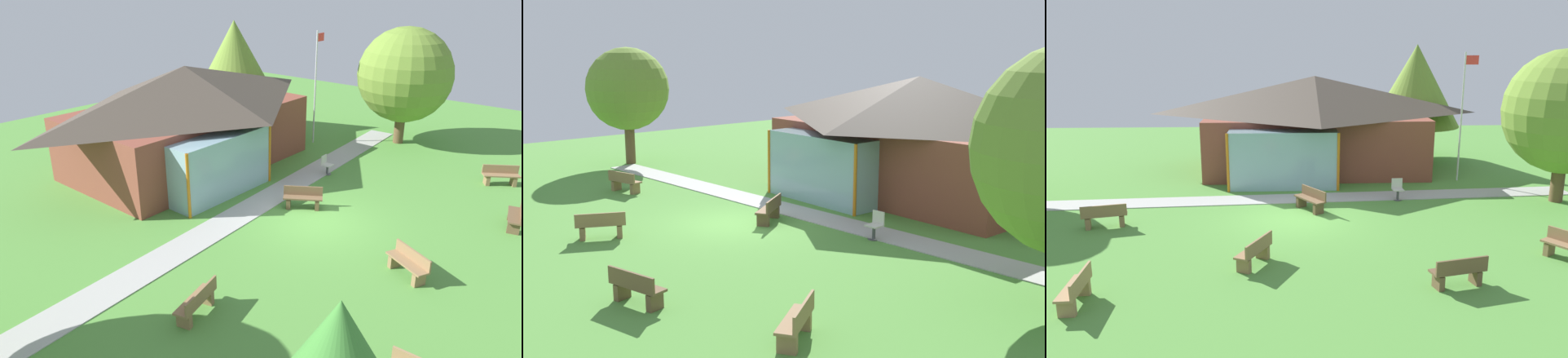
% 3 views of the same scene
% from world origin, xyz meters
% --- Properties ---
extents(ground_plane, '(44.00, 44.00, 0.00)m').
position_xyz_m(ground_plane, '(0.00, 0.00, 0.00)').
color(ground_plane, '#54933D').
extents(pavilion, '(11.44, 7.86, 4.63)m').
position_xyz_m(pavilion, '(1.11, 7.83, 2.40)').
color(pavilion, brown).
rests_on(pavilion, ground_plane).
extents(footpath, '(23.50, 2.78, 0.03)m').
position_xyz_m(footpath, '(0.00, 2.56, 0.01)').
color(footpath, '#ADADA8').
rests_on(footpath, ground_plane).
extents(flagpole, '(0.64, 0.08, 5.81)m').
position_xyz_m(flagpole, '(7.70, 5.30, 3.20)').
color(flagpole, silver).
rests_on(flagpole, ground_plane).
extents(bench_front_center, '(1.05, 1.54, 0.84)m').
position_xyz_m(bench_front_center, '(-1.19, -4.12, 0.40)').
color(bench_front_center, olive).
rests_on(bench_front_center, ground_plane).
extents(bench_mid_left, '(1.56, 0.80, 0.84)m').
position_xyz_m(bench_mid_left, '(-6.54, -0.66, 0.40)').
color(bench_mid_left, olive).
rests_on(bench_mid_left, ground_plane).
extents(bench_front_left, '(0.50, 1.52, 0.84)m').
position_xyz_m(bench_front_left, '(-5.40, -6.34, 0.40)').
color(bench_front_left, '#9E7A51').
rests_on(bench_front_left, ground_plane).
extents(bench_front_right, '(1.56, 0.79, 0.84)m').
position_xyz_m(bench_front_right, '(4.18, -5.74, 0.40)').
color(bench_front_right, brown).
rests_on(bench_front_right, ground_plane).
extents(bench_rear_near_path, '(1.19, 1.50, 0.84)m').
position_xyz_m(bench_rear_near_path, '(0.65, 1.03, 0.40)').
color(bench_rear_near_path, brown).
rests_on(bench_rear_near_path, ground_plane).
extents(patio_chair_lawn_spare, '(0.46, 0.46, 0.86)m').
position_xyz_m(patio_chair_lawn_spare, '(4.24, 2.28, 0.42)').
color(patio_chair_lawn_spare, beige).
rests_on(patio_chair_lawn_spare, ground_plane).
extents(tree_east_hedge, '(4.82, 4.82, 6.02)m').
position_xyz_m(tree_east_hedge, '(10.59, 1.80, 3.60)').
color(tree_east_hedge, brown).
rests_on(tree_east_hedge, ground_plane).
extents(tree_behind_pavilion_right, '(4.74, 4.74, 6.13)m').
position_xyz_m(tree_behind_pavilion_right, '(6.67, 9.99, 3.98)').
color(tree_behind_pavilion_right, brown).
rests_on(tree_behind_pavilion_right, ground_plane).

